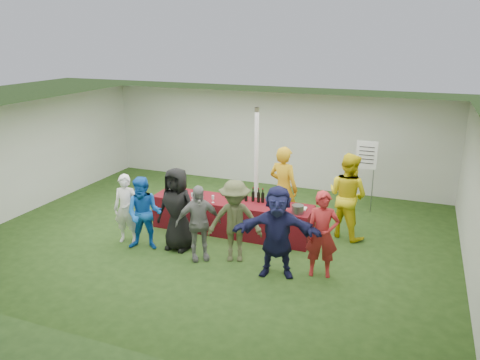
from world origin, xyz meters
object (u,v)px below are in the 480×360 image
at_px(wine_list_sign, 366,160).
at_px(customer_5, 277,232).
at_px(staff_pourer, 283,189).
at_px(staff_back, 348,196).
at_px(customer_3, 198,223).
at_px(customer_4, 235,221).
at_px(customer_6, 322,235).
at_px(customer_0, 126,209).
at_px(customer_1, 144,214).
at_px(dump_bucket, 298,209).
at_px(customer_2, 177,209).
at_px(serving_table, 232,216).

height_order(wine_list_sign, customer_5, wine_list_sign).
relative_size(staff_pourer, staff_back, 1.02).
bearing_deg(customer_3, customer_4, -19.66).
bearing_deg(staff_pourer, customer_6, 140.95).
distance_m(wine_list_sign, customer_0, 5.79).
relative_size(wine_list_sign, customer_1, 1.17).
relative_size(customer_1, customer_4, 0.94).
xyz_separation_m(dump_bucket, customer_1, (-2.89, -1.19, -0.07)).
distance_m(customer_0, customer_2, 1.17).
height_order(staff_back, customer_2, staff_back).
bearing_deg(customer_0, customer_5, -17.95).
xyz_separation_m(staff_pourer, customer_2, (-1.72, -1.76, -0.10)).
bearing_deg(customer_2, customer_1, -154.62).
bearing_deg(customer_4, staff_back, 28.53).
height_order(customer_3, customer_5, customer_5).
bearing_deg(customer_0, wine_list_sign, 25.56).
xyz_separation_m(customer_4, customer_5, (0.93, -0.26, 0.04)).
height_order(wine_list_sign, customer_2, wine_list_sign).
bearing_deg(customer_2, customer_5, -5.19).
distance_m(customer_1, customer_4, 1.92).
bearing_deg(customer_4, customer_6, -17.46).
relative_size(dump_bucket, customer_1, 0.16).
relative_size(staff_back, customer_3, 1.24).
xyz_separation_m(customer_3, customer_4, (0.68, 0.20, 0.06)).
xyz_separation_m(dump_bucket, customer_2, (-2.27, -0.94, 0.02)).
bearing_deg(serving_table, customer_6, -28.19).
relative_size(serving_table, customer_4, 2.19).
xyz_separation_m(serving_table, customer_4, (0.57, -1.23, 0.45)).
bearing_deg(customer_1, staff_pourer, 24.85).
bearing_deg(serving_table, customer_4, -65.03).
distance_m(dump_bucket, customer_0, 3.59).
height_order(customer_2, customer_6, customer_2).
height_order(staff_pourer, customer_6, staff_pourer).
bearing_deg(staff_pourer, staff_back, -159.66).
relative_size(staff_back, customer_5, 1.10).
bearing_deg(customer_1, customer_5, -17.37).
bearing_deg(customer_1, serving_table, 30.68).
height_order(customer_1, customer_4, customer_4).
relative_size(serving_table, customer_2, 2.08).
xyz_separation_m(customer_0, customer_5, (3.38, -0.23, 0.11)).
bearing_deg(customer_3, serving_table, 49.33).
height_order(wine_list_sign, staff_pourer, staff_pourer).
relative_size(dump_bucket, customer_0, 0.17).
xyz_separation_m(dump_bucket, customer_0, (-3.43, -1.04, -0.10)).
distance_m(dump_bucket, customer_4, 1.41).
height_order(staff_back, customer_4, staff_back).
bearing_deg(wine_list_sign, dump_bucket, -110.97).
bearing_deg(customer_2, staff_back, 34.09).
bearing_deg(customer_4, customer_1, 167.32).
distance_m(serving_table, customer_4, 1.43).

